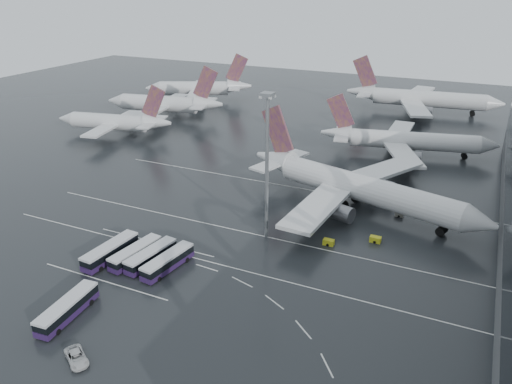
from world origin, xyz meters
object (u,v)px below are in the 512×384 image
at_px(bus_row_near_c, 151,256).
at_px(bus_row_far_c, 67,309).
at_px(bus_row_near_a, 110,251).
at_px(gse_cart_belly_c, 329,242).
at_px(gse_cart_belly_a, 375,239).
at_px(airliner_gate_b, 404,141).
at_px(gse_cart_belly_b, 399,214).
at_px(airliner_main, 355,187).
at_px(jet_remote_far, 200,88).
at_px(jet_remote_mid, 166,104).
at_px(bus_row_near_d, 168,262).
at_px(bus_row_near_b, 135,253).
at_px(van_curve_a, 76,357).
at_px(jet_remote_west, 116,122).
at_px(airliner_gate_c, 420,99).
at_px(floodlight_mast, 267,150).

xyz_separation_m(bus_row_near_c, bus_row_far_c, (-2.29, -19.46, 0.08)).
height_order(bus_row_near_a, gse_cart_belly_c, bus_row_near_a).
bearing_deg(gse_cart_belly_a, gse_cart_belly_c, -148.08).
bearing_deg(airliner_gate_b, gse_cart_belly_a, -98.15).
height_order(gse_cart_belly_a, gse_cart_belly_b, gse_cart_belly_a).
bearing_deg(airliner_main, airliner_gate_b, 100.89).
bearing_deg(jet_remote_far, jet_remote_mid, 71.09).
bearing_deg(bus_row_far_c, bus_row_near_d, -23.72).
height_order(bus_row_near_b, bus_row_far_c, bus_row_far_c).
bearing_deg(gse_cart_belly_c, van_curve_a, -115.12).
relative_size(jet_remote_west, bus_row_near_b, 3.40).
xyz_separation_m(jet_remote_far, bus_row_near_a, (54.62, -125.55, -3.53)).
bearing_deg(gse_cart_belly_a, airliner_gate_c, 94.20).
xyz_separation_m(airliner_gate_c, bus_row_near_a, (-37.01, -144.77, -3.68)).
height_order(bus_row_near_c, gse_cart_belly_c, bus_row_near_c).
height_order(airliner_main, jet_remote_mid, airliner_main).
distance_m(airliner_gate_c, gse_cart_belly_c, 121.22).
bearing_deg(airliner_main, bus_row_far_c, -101.14).
bearing_deg(gse_cart_belly_c, bus_row_far_c, -127.25).
bearing_deg(jet_remote_far, bus_row_near_b, 90.75).
height_order(jet_remote_far, bus_row_near_d, jet_remote_far).
bearing_deg(jet_remote_far, bus_row_near_d, 93.52).
relative_size(bus_row_far_c, floodlight_mast, 0.42).
distance_m(jet_remote_mid, jet_remote_far, 31.37).
bearing_deg(airliner_gate_b, jet_remote_far, 145.66).
distance_m(bus_row_near_b, gse_cart_belly_a, 49.07).
bearing_deg(gse_cart_belly_c, bus_row_near_c, -143.28).
relative_size(airliner_gate_c, jet_remote_far, 1.36).
distance_m(van_curve_a, gse_cart_belly_b, 75.79).
height_order(airliner_gate_c, jet_remote_west, airliner_gate_c).
bearing_deg(airliner_gate_b, bus_row_near_c, -123.62).
relative_size(bus_row_far_c, gse_cart_belly_a, 5.63).
bearing_deg(bus_row_far_c, airliner_gate_b, -23.37).
xyz_separation_m(bus_row_far_c, gse_cart_belly_b, (41.99, 60.83, -1.20)).
height_order(airliner_gate_b, bus_row_near_c, airliner_gate_b).
bearing_deg(gse_cart_belly_b, bus_row_near_a, -137.72).
distance_m(bus_row_near_b, gse_cart_belly_c, 39.05).
height_order(airliner_gate_b, gse_cart_belly_b, airliner_gate_b).
xyz_separation_m(bus_row_near_d, van_curve_a, (2.12, -26.23, -0.93)).
relative_size(jet_remote_far, floodlight_mast, 1.46).
distance_m(bus_row_near_c, van_curve_a, 27.40).
relative_size(airliner_gate_c, bus_row_near_a, 4.60).
relative_size(jet_remote_far, gse_cart_belly_a, 19.71).
xyz_separation_m(airliner_gate_b, gse_cart_belly_b, (7.01, -44.29, -4.10)).
distance_m(airliner_main, bus_row_near_c, 50.80).
distance_m(airliner_main, bus_row_near_a, 57.38).
bearing_deg(bus_row_near_d, airliner_gate_b, -11.23).
xyz_separation_m(floodlight_mast, gse_cart_belly_b, (23.97, 21.95, -18.92)).
bearing_deg(jet_remote_mid, bus_row_far_c, 105.87).
relative_size(airliner_main, gse_cart_belly_b, 32.44).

